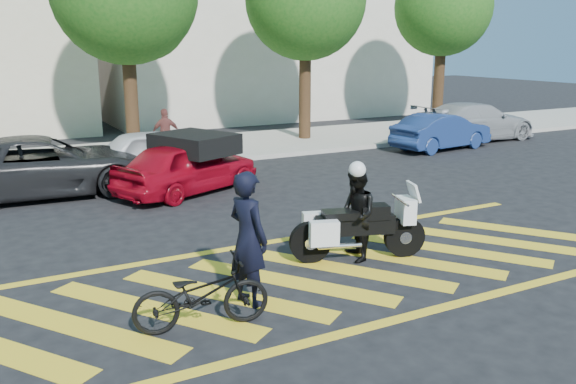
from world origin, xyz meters
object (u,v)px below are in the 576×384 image
parked_mid_right (161,153)px  bicycle (201,295)px  parked_mid_left (43,166)px  officer_moto (356,215)px  red_convertible (187,167)px  parked_right (441,131)px  officer_bike (248,238)px  parked_far_right (475,122)px  police_motorcycle (356,227)px

parked_mid_right → bicycle: bearing=168.7°
parked_mid_left → officer_moto: bearing=-148.1°
red_convertible → parked_mid_right: bearing=-23.2°
red_convertible → parked_right: red_convertible is taller
officer_bike → parked_right: 14.33m
officer_moto → parked_mid_right: (-0.99, 8.24, -0.13)m
bicycle → parked_far_right: (14.82, 10.07, 0.25)m
parked_mid_left → parked_mid_right: size_ratio=1.34×
officer_bike → bicycle: 1.12m
officer_bike → parked_right: size_ratio=0.51×
officer_bike → red_convertible: (1.41, 6.78, -0.31)m
bicycle → parked_far_right: parked_far_right is taller
bicycle → parked_right: size_ratio=0.47×
parked_far_right → bicycle: bearing=124.0°
red_convertible → parked_mid_left: 3.51m
bicycle → parked_mid_right: 9.73m
police_motorcycle → officer_moto: (-0.02, -0.01, 0.23)m
parked_mid_right → parked_mid_left: bearing=106.2°
police_motorcycle → parked_right: 11.97m
parked_mid_right → red_convertible: bearing=-177.2°
officer_bike → bicycle: (-0.89, -0.45, -0.51)m
parked_mid_left → parked_mid_right: (3.19, 0.79, -0.06)m
parked_right → parked_far_right: size_ratio=0.77×
officer_bike → officer_moto: officer_bike is taller
officer_bike → parked_mid_left: officer_bike is taller
police_motorcycle → parked_far_right: size_ratio=0.47×
officer_bike → officer_moto: 2.51m
police_motorcycle → red_convertible: (-0.99, 6.00, 0.09)m
parked_mid_left → parked_mid_right: 3.28m
officer_moto → parked_mid_left: size_ratio=0.30×
officer_moto → parked_mid_left: 8.54m
officer_moto → officer_bike: bearing=-54.3°
police_motorcycle → parked_right: parked_right is taller
parked_mid_right → police_motorcycle: bearing=-170.7°
officer_bike → parked_mid_right: size_ratio=0.50×
parked_far_right → police_motorcycle: bearing=127.3°
red_convertible → parked_far_right: (12.52, 2.84, 0.06)m
bicycle → parked_right: 15.31m
police_motorcycle → parked_mid_left: 8.54m
bicycle → parked_far_right: size_ratio=0.36×
parked_right → parked_mid_left: bearing=84.5°
officer_moto → red_convertible: officer_moto is taller
parked_mid_left → parked_far_right: bearing=-82.2°
red_convertible → officer_bike: bearing=144.6°
parked_right → police_motorcycle: bearing=123.8°
bicycle → parked_right: parked_right is taller
red_convertible → parked_far_right: parked_far_right is taller
police_motorcycle → parked_mid_right: 8.29m
officer_moto → red_convertible: (-0.97, 6.01, -0.14)m
red_convertible → parked_far_right: 12.84m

